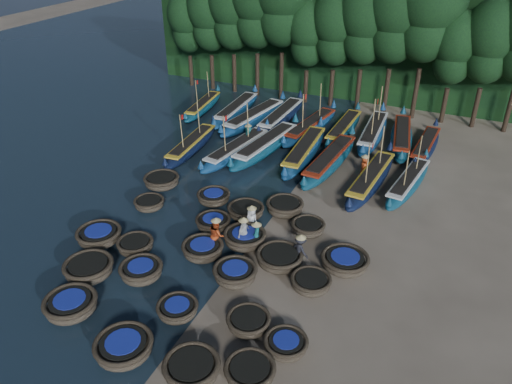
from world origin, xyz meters
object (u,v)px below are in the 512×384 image
at_px(long_boat_10, 236,110).
at_px(coracle_16, 213,222).
at_px(fisherman_1, 256,235).
at_px(long_boat_5, 304,151).
at_px(long_boat_3, 237,149).
at_px(fisherman_4, 244,232).
at_px(coracle_22, 246,211).
at_px(fisherman_2, 217,234).
at_px(coracle_1, 71,305).
at_px(coracle_2, 124,347).
at_px(long_boat_7, 371,179).
at_px(fisherman_6, 364,166).
at_px(long_boat_13, 310,127).
at_px(coracle_17, 245,238).
at_px(long_boat_11, 254,117).
at_px(fisherman_5, 248,136).
at_px(coracle_24, 308,227).
at_px(long_boat_9, 203,106).
at_px(coracle_18, 280,258).
at_px(long_boat_14, 344,128).
at_px(coracle_15, 149,203).
at_px(long_boat_12, 281,117).
at_px(coracle_21, 214,197).
at_px(coracle_8, 248,322).
at_px(long_boat_17, 425,146).
at_px(coracle_7, 178,309).
at_px(long_boat_4, 266,145).
at_px(coracle_4, 250,372).
at_px(coracle_11, 135,245).
at_px(coracle_23, 285,207).
at_px(coracle_9, 286,344).
at_px(fisherman_3, 300,249).
at_px(coracle_13, 235,273).
at_px(coracle_12, 203,249).
at_px(coracle_19, 345,261).
at_px(long_boat_2, 192,145).
at_px(coracle_5, 89,269).
at_px(long_boat_6, 330,160).
at_px(long_boat_8, 408,182).
at_px(long_boat_16, 402,137).
at_px(coracle_20, 162,181).
at_px(coracle_10, 99,235).
at_px(coracle_6, 141,271).

bearing_deg(long_boat_10, coracle_16, -70.39).
bearing_deg(fisherman_1, long_boat_5, -178.27).
height_order(long_boat_3, fisherman_4, long_boat_3).
relative_size(coracle_22, fisherman_2, 1.20).
bearing_deg(coracle_1, coracle_2, -15.47).
bearing_deg(long_boat_7, fisherman_6, 130.47).
bearing_deg(long_boat_13, coracle_17, -75.59).
xyz_separation_m(long_boat_11, fisherman_5, (1.31, -3.97, 0.27)).
bearing_deg(coracle_24, long_boat_9, 135.96).
distance_m(coracle_16, coracle_18, 4.66).
bearing_deg(long_boat_14, coracle_15, -114.99).
bearing_deg(long_boat_3, long_boat_12, 93.65).
bearing_deg(coracle_21, coracle_8, -53.71).
height_order(coracle_18, long_boat_3, long_boat_3).
distance_m(coracle_2, long_boat_17, 24.77).
bearing_deg(coracle_7, long_boat_11, 105.48).
xyz_separation_m(long_boat_3, long_boat_4, (1.61, 1.31, 0.05)).
distance_m(long_boat_3, fisherman_5, 1.80).
bearing_deg(coracle_4, coracle_11, 150.82).
relative_size(coracle_1, coracle_23, 1.09).
relative_size(coracle_9, fisherman_6, 0.98).
bearing_deg(fisherman_2, long_boat_10, -19.05).
distance_m(coracle_2, long_boat_7, 17.96).
xyz_separation_m(long_boat_10, fisherman_3, (11.28, -16.07, 0.24)).
bearing_deg(coracle_13, coracle_12, 155.39).
relative_size(coracle_19, long_boat_2, 0.34).
bearing_deg(coracle_16, fisherman_1, -14.28).
distance_m(coracle_5, fisherman_5, 16.13).
relative_size(coracle_4, long_boat_11, 0.25).
distance_m(long_boat_2, fisherman_3, 14.14).
bearing_deg(coracle_22, long_boat_14, 81.79).
height_order(coracle_2, long_boat_6, long_boat_6).
xyz_separation_m(long_boat_8, long_boat_13, (-8.17, 5.66, 0.06)).
xyz_separation_m(long_boat_16, fisherman_1, (-4.41, -15.83, 0.31)).
xyz_separation_m(long_boat_4, long_boat_13, (1.73, 4.49, -0.03)).
distance_m(coracle_20, fisherman_4, 8.07).
distance_m(coracle_10, fisherman_3, 10.34).
relative_size(coracle_1, fisherman_6, 1.43).
xyz_separation_m(coracle_4, coracle_7, (-4.17, 1.75, -0.04)).
bearing_deg(coracle_6, long_boat_2, 110.72).
bearing_deg(long_boat_7, coracle_16, -125.31).
height_order(coracle_23, fisherman_3, fisherman_3).
xyz_separation_m(coracle_5, long_boat_11, (-0.58, 20.08, 0.13)).
distance_m(coracle_2, long_boat_16, 24.98).
height_order(coracle_21, long_boat_3, long_boat_3).
distance_m(coracle_6, long_boat_9, 21.58).
bearing_deg(coracle_1, coracle_21, 83.38).
xyz_separation_m(coracle_7, long_boat_12, (-3.85, 21.63, 0.22)).
relative_size(coracle_1, coracle_22, 1.07).
distance_m(long_boat_3, fisherman_4, 10.48).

